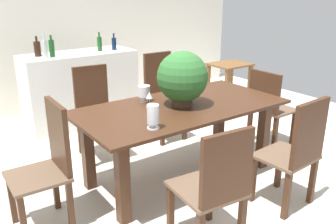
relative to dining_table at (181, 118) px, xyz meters
The scene contains 20 objects.
ground_plane 0.67m from the dining_table, 90.00° to the left, with size 7.04×7.04×0.00m, color silver.
back_wall 2.96m from the dining_table, 90.00° to the left, with size 6.40×0.10×2.60m, color silver.
dining_table is the anchor object (origin of this frame).
chair_far_left 1.08m from the dining_table, 113.84° to the left, with size 0.46×0.50×0.99m.
chair_far_right 1.07m from the dining_table, 65.42° to the left, with size 0.41×0.42×1.05m.
chair_near_right 1.07m from the dining_table, 65.21° to the right, with size 0.48×0.44×0.98m.
chair_head_end 1.27m from the dining_table, behind, with size 0.43×0.44×0.99m.
chair_foot_end 1.28m from the dining_table, ahead, with size 0.42×0.45×0.91m.
chair_near_left 1.08m from the dining_table, 114.90° to the right, with size 0.48×0.50×0.95m.
flower_centerpiece 0.40m from the dining_table, 21.15° to the right, with size 0.47×0.47×0.51m.
crystal_vase_left 0.44m from the dining_table, 125.02° to the left, with size 0.12×0.12×0.16m.
crystal_vase_center_near 0.67m from the dining_table, 147.99° to the right, with size 0.10×0.10×0.20m.
wine_glass 0.38m from the dining_table, 154.97° to the left, with size 0.06×0.06×0.15m.
kitchen_counter 2.01m from the dining_table, 95.22° to the left, with size 1.48×0.58×0.97m, color silver.
wine_bottle_clear 2.05m from the dining_table, 105.67° to the left, with size 0.07×0.07×0.26m.
wine_bottle_dark 2.02m from the dining_table, 109.21° to the left, with size 0.07×0.07×0.30m.
wine_bottle_green 2.01m from the dining_table, 86.61° to the left, with size 0.06×0.06×0.25m.
wine_bottle_tall 2.20m from the dining_table, 108.47° to the left, with size 0.08×0.08×0.25m.
wine_bottle_amber 2.00m from the dining_table, 80.59° to the left, with size 0.06×0.06×0.23m.
side_table 2.23m from the dining_table, 33.43° to the left, with size 0.56×0.48×0.72m.
Camera 1 is at (-1.96, -2.81, 1.80)m, focal length 38.48 mm.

